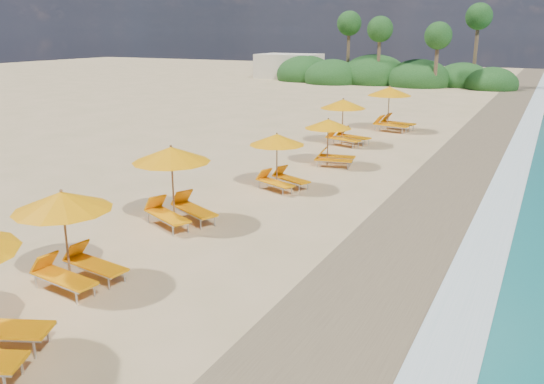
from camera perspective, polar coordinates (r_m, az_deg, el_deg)
name	(u,v)px	position (r m, az deg, el deg)	size (l,w,h in m)	color
ground	(272,233)	(15.70, 0.00, -4.21)	(160.00, 160.00, 0.00)	tan
wet_sand	(414,258)	(14.46, 14.38, -6.56)	(4.00, 160.00, 0.01)	#85704F
surf_foam	(532,278)	(14.21, 25.13, -7.98)	(4.00, 160.00, 0.01)	white
station_3	(70,232)	(13.02, -19.99, -3.88)	(2.54, 2.40, 2.18)	olive
station_4	(176,180)	(16.38, -9.86, 1.21)	(3.05, 3.02, 2.33)	olive
station_5	(280,158)	(19.81, 0.80, 3.55)	(2.62, 2.59, 2.02)	olive
station_6	(331,139)	(23.45, 6.11, 5.44)	(2.39, 2.28, 2.01)	olive
station_7	(346,119)	(27.89, 7.55, 7.45)	(2.87, 2.78, 2.30)	olive
station_8	(392,106)	(32.32, 12.19, 8.65)	(3.00, 2.86, 2.52)	olive
treeline	(382,74)	(61.10, 11.25, 11.74)	(25.80, 8.80, 9.74)	#163D14
beach_building	(289,66)	(67.62, 1.76, 12.78)	(7.00, 5.00, 2.80)	beige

